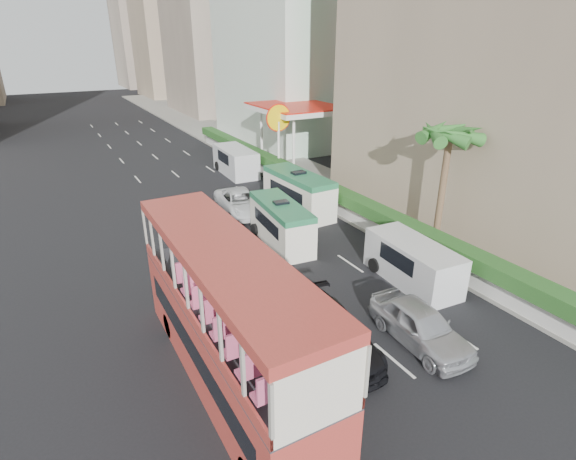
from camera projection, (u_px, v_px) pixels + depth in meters
ground_plane at (368, 329)px, 18.27m from camera, size 200.00×200.00×0.00m
double_decker_bus at (227, 318)px, 14.57m from camera, size 2.50×11.00×5.06m
car_silver_lane_a at (268, 292)px, 20.88m from camera, size 2.41×5.01×1.58m
car_silver_lane_b at (418, 342)px, 17.48m from camera, size 2.10×4.74×1.59m
car_black at (333, 349)px, 17.07m from camera, size 2.86×5.49×1.52m
van_asset at (241, 212)px, 30.45m from camera, size 2.85×5.42×1.46m
minibus_near at (281, 224)px, 25.41m from camera, size 2.36×5.62×2.42m
minibus_far at (298, 193)px, 30.02m from camera, size 2.26×6.09×2.67m
panel_van_near at (413, 262)px, 21.45m from camera, size 2.36×5.20×2.03m
panel_van_far at (236, 161)px, 38.60m from camera, size 2.42×5.61×2.21m
sidewalk at (276, 162)px, 42.30m from camera, size 6.00×120.00×0.18m
kerb_wall at (314, 193)px, 32.00m from camera, size 0.30×44.00×1.00m
hedge at (314, 182)px, 31.66m from camera, size 1.10×44.00×0.70m
palm_tree at (442, 193)px, 23.64m from camera, size 0.36×0.36×6.40m
shell_station at (296, 137)px, 40.10m from camera, size 6.50×8.00×5.50m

